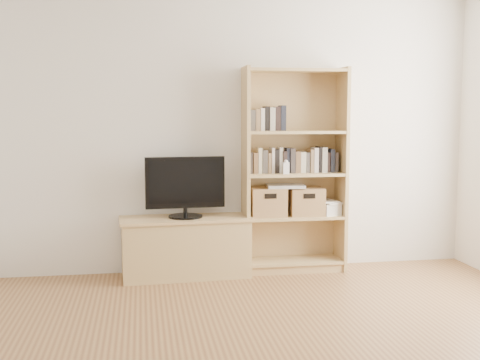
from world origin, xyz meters
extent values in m
cube|color=white|center=(0.00, 2.50, 1.30)|extent=(4.50, 0.02, 2.60)
cube|color=tan|center=(-0.49, 2.29, 0.26)|extent=(1.15, 0.48, 0.52)
cube|color=tan|center=(0.52, 2.33, 0.95)|extent=(0.95, 0.34, 1.89)
cube|color=black|center=(-0.49, 2.29, 0.82)|extent=(0.71, 0.10, 0.56)
cube|color=#362F2C|center=(0.52, 2.35, 1.03)|extent=(0.77, 0.18, 0.20)
cube|color=#362F2C|center=(0.31, 2.35, 1.42)|extent=(0.40, 0.15, 0.21)
cube|color=white|center=(0.42, 2.23, 0.98)|extent=(0.06, 0.04, 0.11)
cube|color=#A17949|center=(0.27, 2.33, 0.66)|extent=(0.32, 0.27, 0.26)
cube|color=#A17949|center=(0.64, 2.33, 0.65)|extent=(0.32, 0.27, 0.26)
cube|color=silver|center=(0.43, 2.32, 0.80)|extent=(0.36, 0.27, 0.03)
cube|color=silver|center=(0.85, 2.33, 0.58)|extent=(0.22, 0.27, 0.11)
camera|label=1|loc=(-0.88, -3.04, 1.49)|focal=45.00mm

